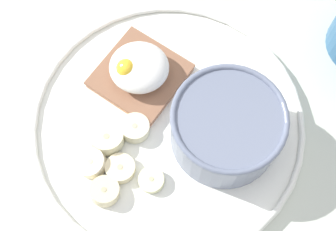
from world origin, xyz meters
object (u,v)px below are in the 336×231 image
Objects in this scene: poached_egg at (138,67)px; banana_slice_front at (120,168)px; toast_slice at (140,76)px; banana_slice_outer at (151,180)px; banana_slice_right at (135,128)px; oatmeal_bowl at (226,127)px; banana_slice_left at (105,191)px; banana_slice_back at (91,163)px; banana_slice_inner at (107,138)px.

banana_slice_front is at bearing 87.55° from poached_egg.
banana_slice_front is (0.54, 10.52, -0.08)cm from toast_slice.
banana_slice_right is at bearing -65.31° from banana_slice_outer.
oatmeal_bowl is 2.89× the size of banana_slice_left.
banana_slice_left and banana_slice_back have the same top height.
banana_slice_left is at bearing 73.88° from banana_slice_right.
banana_slice_inner reaches higher than banana_slice_left.
banana_slice_front is 2.78cm from banana_slice_left.
banana_slice_left is (1.68, 13.05, 0.13)cm from toast_slice.
oatmeal_bowl is at bearing -178.07° from banana_slice_right.
banana_slice_back is 6.31cm from banana_slice_outer.
banana_slice_right is 1.02× the size of banana_slice_outer.
banana_slice_back is at bearing -2.68° from banana_slice_front.
banana_slice_back is (2.97, -0.14, 0.19)cm from banana_slice_front.
banana_slice_front is 0.97× the size of banana_slice_right.
toast_slice is at bearing -108.66° from banana_slice_back.
oatmeal_bowl is 3.53× the size of banana_slice_front.
banana_slice_right is (-0.87, -4.43, 0.13)cm from banana_slice_front.
banana_slice_left reaches higher than banana_slice_front.
oatmeal_bowl reaches higher than banana_slice_front.
toast_slice is 7.96cm from banana_slice_inner.
poached_egg reaches higher than toast_slice.
banana_slice_right is (-0.42, 6.05, -1.96)cm from poached_egg.
toast_slice is at bearing -97.35° from banana_slice_left.
banana_slice_back is 0.82× the size of banana_slice_inner.
banana_slice_outer is (6.82, 5.54, -2.45)cm from oatmeal_bowl.
banana_slice_inner is at bearing 73.27° from poached_egg.
banana_slice_front is at bearing 25.13° from oatmeal_bowl.
banana_slice_inner is at bearing -82.93° from banana_slice_left.
banana_slice_right is (-3.83, -4.29, -0.06)cm from banana_slice_back.
poached_egg is at bearing -108.28° from banana_slice_back.
banana_slice_inner is (0.68, -5.46, 0.03)cm from banana_slice_left.
banana_slice_right is (-2.01, -6.95, -0.08)cm from banana_slice_left.
poached_egg is 1.62× the size of banana_slice_left.
banana_slice_left is 4.75cm from banana_slice_outer.
oatmeal_bowl is 11.40cm from toast_slice.
oatmeal_bowl is at bearing -147.11° from banana_slice_left.
banana_slice_inner is at bearing -36.22° from banana_slice_outer.
banana_slice_front is at bearing 87.05° from toast_slice.
banana_slice_left reaches higher than banana_slice_right.
banana_slice_right is 5.76cm from banana_slice_outer.
banana_slice_inner reaches higher than banana_slice_back.
banana_slice_back reaches higher than toast_slice.
banana_slice_right is at bearing -101.09° from banana_slice_front.
banana_slice_front is (10.09, 4.74, -2.37)cm from oatmeal_bowl.
poached_egg reaches higher than banana_slice_left.
banana_slice_right is at bearing -106.12° from banana_slice_left.
banana_slice_right is (9.23, 0.31, -2.24)cm from oatmeal_bowl.
poached_egg is 8.10cm from banana_slice_inner.
oatmeal_bowl is 9.50cm from banana_slice_right.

